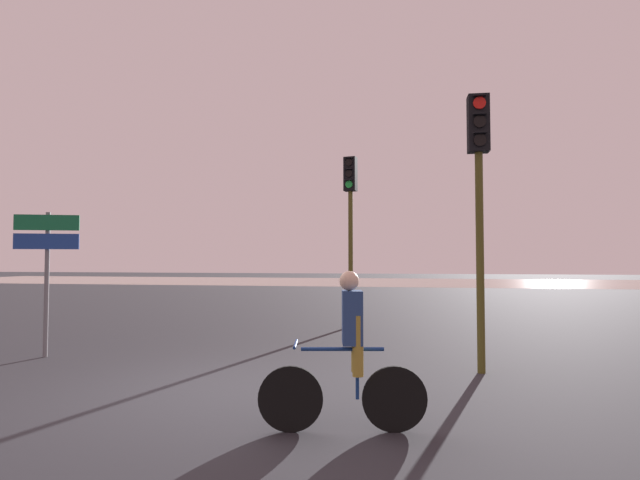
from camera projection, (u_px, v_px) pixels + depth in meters
ground_plane at (214, 391)px, 6.58m from camera, size 120.00×120.00×0.00m
water_strip at (380, 282)px, 40.45m from camera, size 80.00×16.00×0.01m
traffic_light_near_right at (479, 178)px, 7.77m from camera, size 0.33×0.35×4.32m
traffic_light_center at (350, 208)px, 13.10m from camera, size 0.36×0.38×4.46m
direction_sign_post at (47, 257)px, 8.96m from camera, size 1.04×0.40×2.60m
cyclist at (349, 350)px, 5.04m from camera, size 1.69×0.50×1.62m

